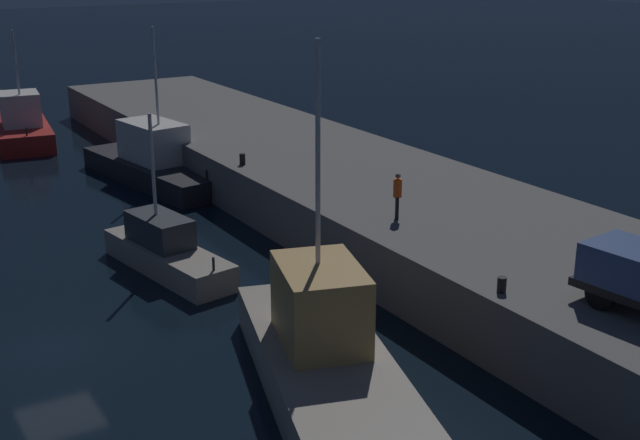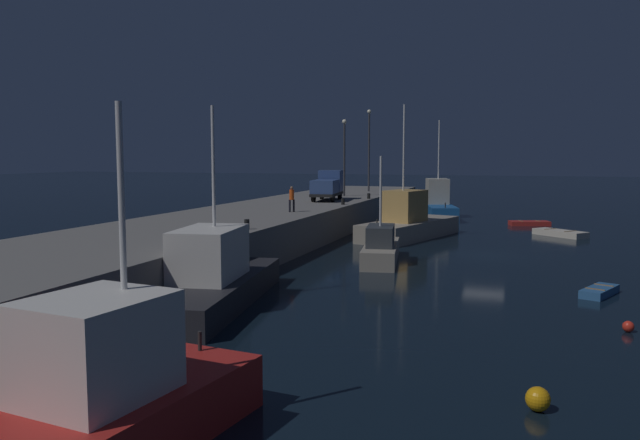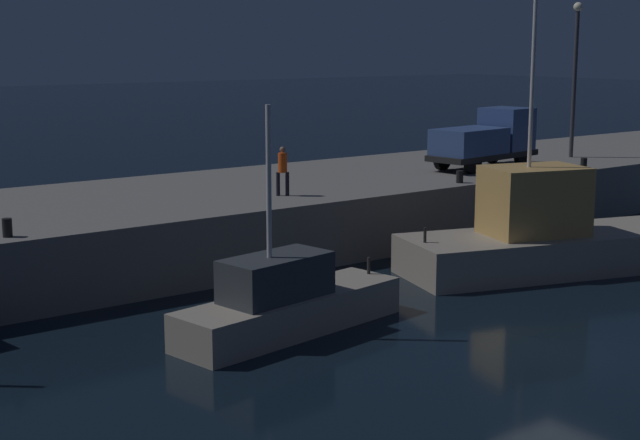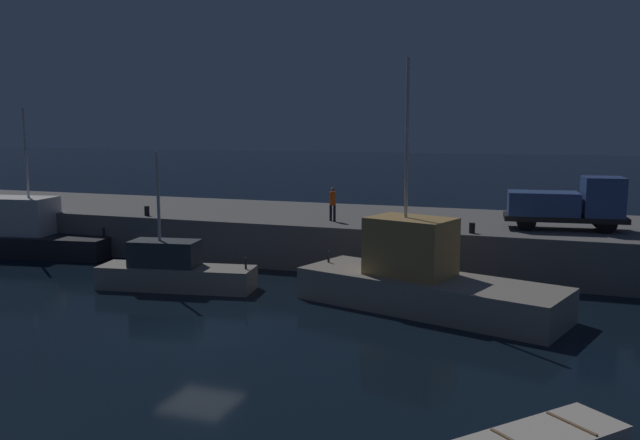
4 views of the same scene
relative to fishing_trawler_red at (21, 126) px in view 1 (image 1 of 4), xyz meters
name	(u,v)px [view 1 (image 1 of 4)]	position (x,y,z in m)	size (l,w,h in m)	color
ground_plane	(53,350)	(30.85, -5.89, -1.08)	(320.00, 320.00, 0.00)	black
pier_quay	(443,231)	(30.85, 9.97, 0.08)	(75.58, 10.02, 2.32)	slate
fishing_trawler_red	(21,126)	(0.00, 0.00, 0.00)	(10.10, 4.53, 7.39)	red
fishing_boat_blue	(326,356)	(37.60, 0.16, 0.07)	(11.23, 6.38, 9.93)	gray
fishing_boat_white	(156,162)	(13.58, 4.10, 0.01)	(11.37, 4.99, 8.32)	#232328
fishing_boat_grey	(166,251)	(26.33, -0.28, -0.25)	(7.26, 3.00, 6.20)	gray
dockworker	(397,193)	(31.38, 7.19, 2.25)	(0.45, 0.45, 1.78)	black
bollard_central	(242,159)	(20.91, 5.79, 1.51)	(0.28, 0.28, 0.54)	black
bollard_east	(502,285)	(38.78, 5.64, 1.48)	(0.28, 0.28, 0.48)	black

